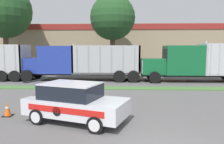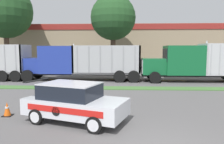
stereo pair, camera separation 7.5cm
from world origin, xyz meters
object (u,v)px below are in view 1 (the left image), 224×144
(dump_truck_far_right, at_px, (193,63))
(traffic_cone, at_px, (8,109))
(rally_car, at_px, (75,102))
(dump_truck_lead, at_px, (68,63))

(dump_truck_far_right, relative_size, traffic_cone, 17.95)
(rally_car, height_order, traffic_cone, rally_car)
(dump_truck_far_right, bearing_deg, traffic_cone, -136.71)
(dump_truck_lead, distance_m, dump_truck_far_right, 11.54)
(rally_car, bearing_deg, traffic_cone, 169.76)
(traffic_cone, bearing_deg, rally_car, -10.24)
(dump_truck_far_right, bearing_deg, dump_truck_lead, 177.62)
(dump_truck_lead, bearing_deg, dump_truck_far_right, -2.38)
(traffic_cone, bearing_deg, dump_truck_lead, 90.09)
(dump_truck_lead, xyz_separation_m, dump_truck_far_right, (11.53, -0.48, 0.00))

